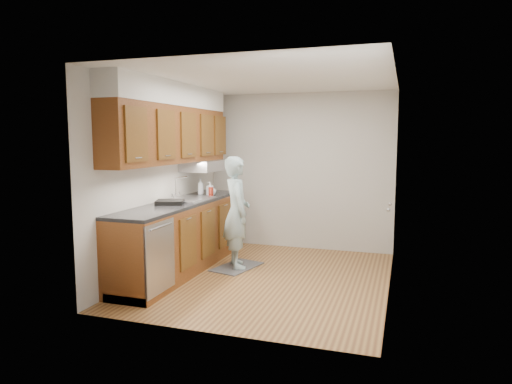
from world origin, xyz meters
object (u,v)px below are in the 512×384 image
at_px(soap_bottle_c, 212,190).
at_px(steel_can, 209,191).
at_px(soap_bottle_a, 201,186).
at_px(soda_can, 211,192).
at_px(person, 237,205).
at_px(soap_bottle_b, 210,188).
at_px(dish_rack, 170,202).

bearing_deg(soap_bottle_c, steel_can, 148.08).
height_order(soap_bottle_a, soda_can, soap_bottle_a).
relative_size(soap_bottle_c, steel_can, 1.42).
height_order(person, soda_can, person).
xyz_separation_m(person, steel_can, (-0.62, 0.48, 0.12)).
bearing_deg(person, soap_bottle_b, 22.59).
distance_m(soap_bottle_c, dish_rack, 1.07).
distance_m(soap_bottle_a, steel_can, 0.15).
bearing_deg(person, soda_can, 25.92).
height_order(person, soap_bottle_b, person).
height_order(soda_can, steel_can, soda_can).
bearing_deg(soda_can, soap_bottle_a, 151.38).
bearing_deg(soap_bottle_b, person, -35.10).
height_order(soap_bottle_b, steel_can, soap_bottle_b).
relative_size(soda_can, steel_can, 1.21).
xyz_separation_m(soap_bottle_a, soap_bottle_c, (0.19, -0.01, -0.04)).
bearing_deg(dish_rack, soap_bottle_b, 64.31).
bearing_deg(soap_bottle_a, dish_rack, -86.58).
height_order(soap_bottle_c, soda_can, soap_bottle_c).
relative_size(person, soap_bottle_b, 8.62).
relative_size(soap_bottle_a, soap_bottle_b, 1.20).
bearing_deg(person, dish_rack, 100.04).
bearing_deg(steel_can, soap_bottle_c, -31.92).
bearing_deg(soap_bottle_b, steel_can, 120.11).
relative_size(soap_bottle_a, soda_can, 1.85).
bearing_deg(soap_bottle_a, soda_can, -28.62).
distance_m(person, steel_can, 0.79).
relative_size(person, soap_bottle_c, 11.28).
bearing_deg(steel_can, dish_rack, -93.38).
distance_m(person, soap_bottle_a, 0.89).
height_order(soap_bottle_a, dish_rack, soap_bottle_a).
relative_size(person, steel_can, 16.00).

